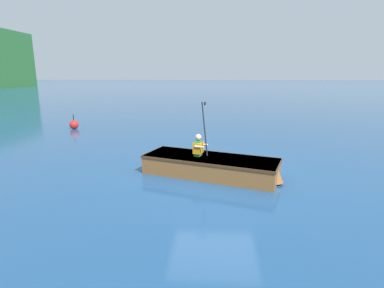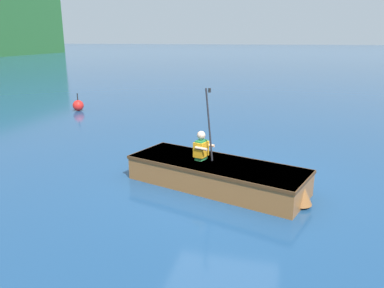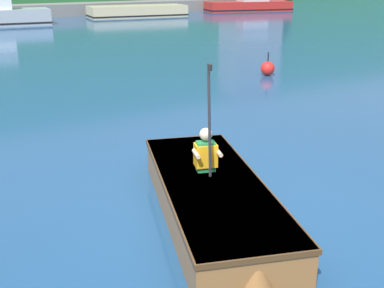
{
  "view_description": "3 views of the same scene",
  "coord_description": "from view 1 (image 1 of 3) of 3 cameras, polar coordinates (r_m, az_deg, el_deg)",
  "views": [
    {
      "loc": [
        -7.9,
        0.06,
        2.67
      ],
      "look_at": [
        -0.13,
        0.63,
        0.86
      ],
      "focal_mm": 28.0,
      "sensor_mm": 36.0,
      "label": 1
    },
    {
      "loc": [
        -7.1,
        -1.09,
        2.92
      ],
      "look_at": [
        -0.13,
        0.63,
        0.86
      ],
      "focal_mm": 35.0,
      "sensor_mm": 36.0,
      "label": 2
    },
    {
      "loc": [
        -3.24,
        -4.57,
        3.01
      ],
      "look_at": [
        -0.13,
        0.63,
        0.86
      ],
      "focal_mm": 45.0,
      "sensor_mm": 36.0,
      "label": 3
    }
  ],
  "objects": [
    {
      "name": "ground_plane",
      "position": [
        8.34,
        4.42,
        -5.65
      ],
      "size": [
        300.0,
        300.0,
        0.0
      ],
      "primitive_type": "plane",
      "color": "navy"
    },
    {
      "name": "rowboat_foreground",
      "position": [
        8.11,
        3.88,
        -4.05
      ],
      "size": [
        2.35,
        3.82,
        0.51
      ],
      "color": "#935B2D",
      "rests_on": "ground"
    },
    {
      "name": "person_paddler",
      "position": [
        8.11,
        1.28,
        -0.32
      ],
      "size": [
        0.42,
        0.41,
        1.47
      ],
      "color": "#267F3F",
      "rests_on": "rowboat_foreground"
    },
    {
      "name": "channel_buoy",
      "position": [
        16.19,
        -21.56,
        3.47
      ],
      "size": [
        0.44,
        0.44,
        0.72
      ],
      "color": "red",
      "rests_on": "ground"
    }
  ]
}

